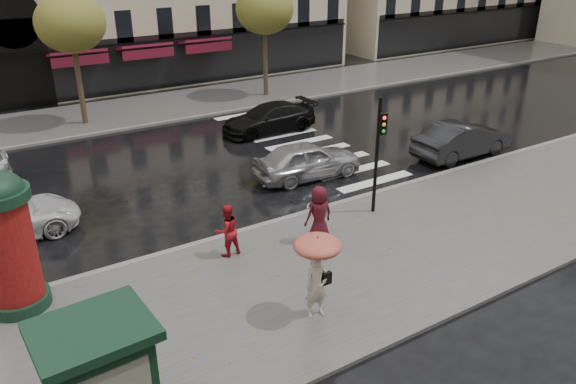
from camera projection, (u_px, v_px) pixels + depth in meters
ground at (308, 269)px, 16.71m from camera, size 160.00×160.00×0.00m
near_sidewalk at (318, 275)px, 16.30m from camera, size 90.00×7.00×0.12m
far_sidewalk at (118, 113)px, 31.33m from camera, size 90.00×6.00×0.12m
near_kerb at (259, 227)px, 18.99m from camera, size 90.00×0.25×0.14m
far_kerb at (135, 127)px, 29.01m from camera, size 90.00×0.25×0.14m
zebra_crossing at (300, 143)px, 27.02m from camera, size 3.60×11.75×0.01m
tree_far_left at (70, 24)px, 27.48m from camera, size 3.40×3.40×6.64m
tree_far_right at (265, 10)px, 32.82m from camera, size 3.40×3.40×6.64m
woman_umbrella at (317, 263)px, 13.86m from camera, size 1.21×1.21×2.33m
woman_red at (227, 230)px, 16.90m from camera, size 0.86×0.69×1.68m
man_burgundy at (319, 215)px, 17.61m from camera, size 0.95×0.65×1.89m
morris_column at (5, 237)px, 14.00m from camera, size 1.59×1.59×4.29m
traffic_light at (379, 145)px, 18.89m from camera, size 0.29×0.40×4.13m
newsstand at (100, 380)px, 10.52m from camera, size 2.19×1.88×2.53m
car_silver at (307, 160)px, 22.80m from camera, size 4.59×2.06×1.53m
car_darkgrey at (462, 140)px, 25.02m from camera, size 4.81×1.70×1.58m
car_white at (3, 219)px, 18.20m from camera, size 4.75×2.20×1.32m
car_black at (269, 118)px, 28.25m from camera, size 4.93×2.04×1.43m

